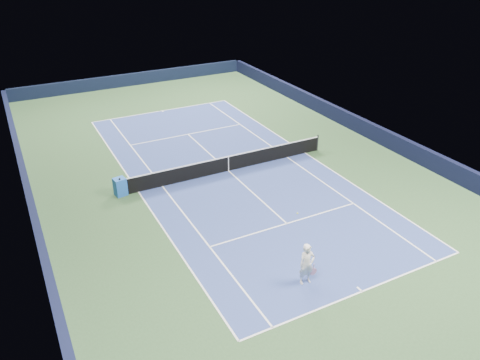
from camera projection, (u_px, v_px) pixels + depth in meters
name	position (u px, v px, depth m)	size (l,w,h in m)	color
ground	(229.00, 171.00, 27.73)	(40.00, 40.00, 0.00)	#2C4A28
wall_far	(133.00, 79.00, 42.98)	(22.00, 0.35, 1.10)	black
wall_right	(370.00, 131.00, 31.89)	(0.35, 40.00, 1.10)	black
wall_left	(32.00, 207.00, 23.04)	(0.35, 40.00, 1.10)	black
court_surface	(229.00, 171.00, 27.73)	(10.97, 23.77, 0.01)	navy
baseline_far	(162.00, 111.00, 37.02)	(10.97, 0.08, 0.00)	white
baseline_near	(362.00, 291.00, 18.42)	(10.97, 0.08, 0.00)	white
sideline_doubles_right	(305.00, 153.00, 29.96)	(0.08, 23.77, 0.00)	white
sideline_doubles_left	(138.00, 192.00, 25.48)	(0.08, 23.77, 0.00)	white
sideline_singles_right	(287.00, 157.00, 29.40)	(0.08, 23.77, 0.00)	white
sideline_singles_left	(162.00, 186.00, 26.04)	(0.08, 23.77, 0.00)	white
service_line_far	(188.00, 134.00, 32.73)	(8.23, 0.08, 0.00)	white
service_line_near	(287.00, 223.00, 22.71)	(8.23, 0.08, 0.00)	white
center_service_line	(229.00, 171.00, 27.72)	(0.08, 12.80, 0.00)	white
center_mark_far	(163.00, 111.00, 36.91)	(0.08, 0.30, 0.00)	white
center_mark_near	(360.00, 289.00, 18.54)	(0.08, 0.30, 0.00)	white
tennis_net	(228.00, 163.00, 27.49)	(12.90, 0.10, 1.07)	black
sponsor_cube	(120.00, 187.00, 24.98)	(0.69, 0.64, 0.99)	blue
tennis_player	(307.00, 264.00, 18.49)	(0.83, 1.28, 2.73)	white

